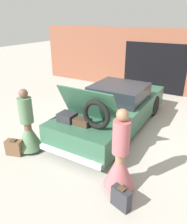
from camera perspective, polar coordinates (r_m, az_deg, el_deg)
ground_plane at (r=7.10m, az=5.39°, el=-3.48°), size 40.00×40.00×0.00m
garage_wall_back at (r=10.38m, az=15.78°, el=12.59°), size 12.00×0.14×2.80m
car at (r=6.86m, az=5.59°, el=0.92°), size 1.85×4.86×1.71m
person_left at (r=5.79m, az=-16.70°, el=-4.48°), size 0.65×0.65×1.68m
person_right at (r=4.39m, az=6.87°, el=-12.88°), size 0.63×0.63×1.75m
suitcase_beside_left_person at (r=5.92m, az=-19.98°, el=-8.70°), size 0.45×0.33×0.42m
suitcase_beside_right_person at (r=4.28m, az=7.23°, el=-21.40°), size 0.41×0.26×0.44m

